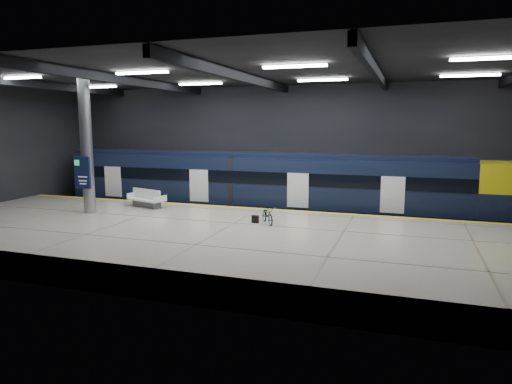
% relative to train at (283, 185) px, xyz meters
% --- Properties ---
extents(ground, '(30.00, 30.00, 0.00)m').
position_rel_train_xyz_m(ground, '(-0.55, -5.50, -2.06)').
color(ground, black).
rests_on(ground, ground).
extents(room_shell, '(30.10, 16.10, 8.05)m').
position_rel_train_xyz_m(room_shell, '(-0.55, -5.49, 3.66)').
color(room_shell, black).
rests_on(room_shell, ground).
extents(platform, '(30.00, 11.00, 1.10)m').
position_rel_train_xyz_m(platform, '(-0.55, -8.00, -1.51)').
color(platform, beige).
rests_on(platform, ground).
extents(safety_strip, '(30.00, 0.40, 0.01)m').
position_rel_train_xyz_m(safety_strip, '(-0.55, -2.75, -0.95)').
color(safety_strip, gold).
rests_on(safety_strip, platform).
extents(rails, '(30.00, 1.52, 0.16)m').
position_rel_train_xyz_m(rails, '(-0.55, 0.00, -1.98)').
color(rails, gray).
rests_on(rails, ground).
extents(train, '(29.40, 2.84, 3.79)m').
position_rel_train_xyz_m(train, '(0.00, 0.00, 0.00)').
color(train, black).
rests_on(train, ground).
extents(bench, '(2.42, 1.57, 0.99)m').
position_rel_train_xyz_m(bench, '(-6.61, -4.22, -0.61)').
color(bench, '#595B60').
rests_on(bench, platform).
extents(bicycle, '(1.31, 1.59, 0.82)m').
position_rel_train_xyz_m(bicycle, '(0.94, -6.15, -0.55)').
color(bicycle, '#99999E').
rests_on(bicycle, platform).
extents(pannier_bag, '(0.33, 0.24, 0.35)m').
position_rel_train_xyz_m(pannier_bag, '(0.34, -6.15, -0.78)').
color(pannier_bag, black).
rests_on(pannier_bag, platform).
extents(info_column, '(0.90, 0.78, 6.90)m').
position_rel_train_xyz_m(info_column, '(-8.55, -6.52, 2.40)').
color(info_column, '#9EA0A5').
rests_on(info_column, platform).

